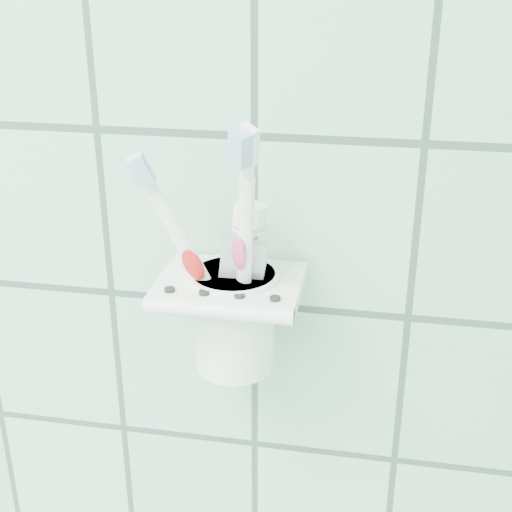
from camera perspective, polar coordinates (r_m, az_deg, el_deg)
The scene contains 6 objects.
holder_bracket at distance 0.57m, azimuth -2.03°, elevation -2.48°, with size 0.11×0.10×0.03m.
cup at distance 0.58m, azimuth -1.74°, elevation -4.77°, with size 0.07×0.07×0.09m.
toothbrush_pink at distance 0.55m, azimuth -0.83°, elevation 0.39°, with size 0.08×0.03×0.19m.
toothbrush_blue at distance 0.56m, azimuth -1.90°, elevation 2.41°, with size 0.05×0.09×0.22m.
toothbrush_orange at distance 0.56m, azimuth -1.25°, elevation 2.46°, with size 0.04×0.08×0.22m.
toothpaste_tube at distance 0.56m, azimuth -2.14°, elevation -1.54°, with size 0.05×0.03×0.14m.
Camera 1 is at (0.76, 0.65, 1.54)m, focal length 50.00 mm.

